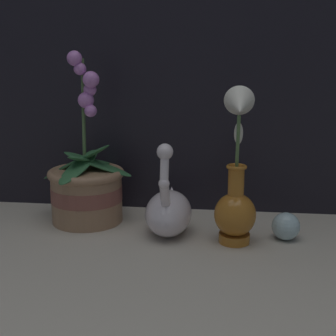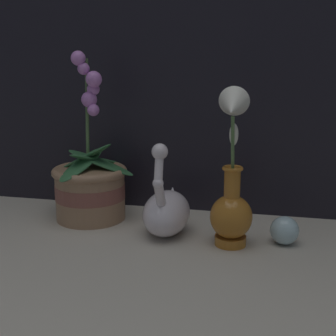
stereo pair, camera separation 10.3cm
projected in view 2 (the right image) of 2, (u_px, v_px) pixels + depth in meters
name	position (u px, v px, depth m)	size (l,w,h in m)	color
ground_plane	(163.00, 250.00, 0.96)	(2.80, 2.80, 0.00)	#BCB2A3
orchid_potted_plant	(90.00, 184.00, 1.13)	(0.24, 0.24, 0.40)	#9E7556
swan_figurine	(167.00, 210.00, 1.04)	(0.10, 0.18, 0.22)	white
blue_vase	(231.00, 194.00, 0.95)	(0.09, 0.13, 0.33)	#B26B23
glass_sphere	(284.00, 230.00, 0.99)	(0.06, 0.06, 0.06)	silver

